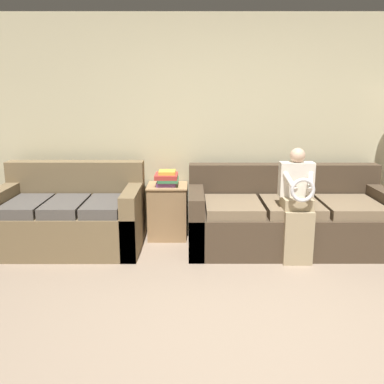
% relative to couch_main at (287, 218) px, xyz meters
% --- Properties ---
extents(ground_plane, '(14.00, 14.00, 0.00)m').
position_rel_couch_main_xyz_m(ground_plane, '(-0.59, -2.06, -0.31)').
color(ground_plane, gray).
extents(wall_back, '(7.10, 0.06, 2.55)m').
position_rel_couch_main_xyz_m(wall_back, '(-0.59, 0.58, 0.96)').
color(wall_back, beige).
rests_on(wall_back, ground_plane).
extents(couch_main, '(2.19, 0.97, 0.87)m').
position_rel_couch_main_xyz_m(couch_main, '(0.00, 0.00, 0.00)').
color(couch_main, '#473828').
rests_on(couch_main, ground_plane).
extents(couch_side, '(1.56, 0.94, 0.90)m').
position_rel_couch_main_xyz_m(couch_side, '(-2.40, -0.02, 0.01)').
color(couch_side, brown).
rests_on(couch_side, ground_plane).
extents(child_left_seated, '(0.34, 0.36, 1.14)m').
position_rel_couch_main_xyz_m(child_left_seated, '(-0.01, -0.42, 0.30)').
color(child_left_seated, tan).
rests_on(child_left_seated, ground_plane).
extents(side_shelf, '(0.46, 0.46, 0.63)m').
position_rel_couch_main_xyz_m(side_shelf, '(-1.35, 0.30, 0.01)').
color(side_shelf, '#9E7A51').
rests_on(side_shelf, ground_plane).
extents(book_stack, '(0.27, 0.31, 0.17)m').
position_rel_couch_main_xyz_m(book_stack, '(-1.35, 0.30, 0.40)').
color(book_stack, '#7A4284').
rests_on(book_stack, side_shelf).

